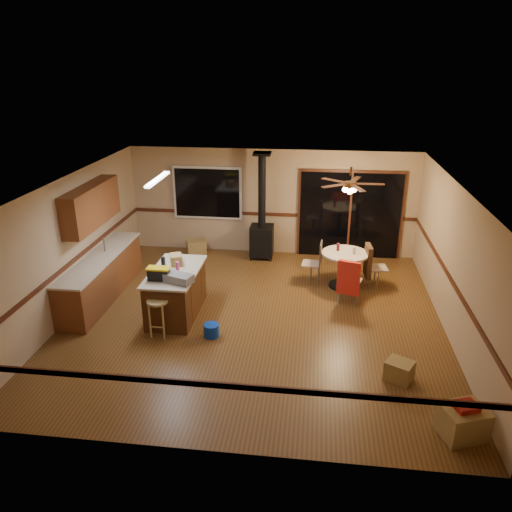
% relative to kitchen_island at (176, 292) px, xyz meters
% --- Properties ---
extents(floor, '(7.00, 7.00, 0.00)m').
position_rel_kitchen_island_xyz_m(floor, '(1.50, 0.00, -0.45)').
color(floor, brown).
rests_on(floor, ground).
extents(ceiling, '(7.00, 7.00, 0.00)m').
position_rel_kitchen_island_xyz_m(ceiling, '(1.50, 0.00, 2.15)').
color(ceiling, silver).
rests_on(ceiling, ground).
extents(wall_back, '(7.00, 0.00, 7.00)m').
position_rel_kitchen_island_xyz_m(wall_back, '(1.50, 3.50, 0.85)').
color(wall_back, tan).
rests_on(wall_back, ground).
extents(wall_front, '(7.00, 0.00, 7.00)m').
position_rel_kitchen_island_xyz_m(wall_front, '(1.50, -3.50, 0.85)').
color(wall_front, tan).
rests_on(wall_front, ground).
extents(wall_left, '(0.00, 7.00, 7.00)m').
position_rel_kitchen_island_xyz_m(wall_left, '(-2.00, 0.00, 0.85)').
color(wall_left, tan).
rests_on(wall_left, ground).
extents(wall_right, '(0.00, 7.00, 7.00)m').
position_rel_kitchen_island_xyz_m(wall_right, '(5.00, 0.00, 0.85)').
color(wall_right, tan).
rests_on(wall_right, ground).
extents(chair_rail, '(7.00, 7.00, 0.08)m').
position_rel_kitchen_island_xyz_m(chair_rail, '(1.50, 0.00, 0.55)').
color(chair_rail, '#451F11').
rests_on(chair_rail, ground).
extents(window, '(1.72, 0.10, 1.32)m').
position_rel_kitchen_island_xyz_m(window, '(-0.10, 3.45, 1.05)').
color(window, black).
rests_on(window, ground).
extents(sliding_door, '(2.52, 0.10, 2.10)m').
position_rel_kitchen_island_xyz_m(sliding_door, '(3.40, 3.45, 0.60)').
color(sliding_door, black).
rests_on(sliding_door, ground).
extents(lower_cabinets, '(0.60, 3.00, 0.86)m').
position_rel_kitchen_island_xyz_m(lower_cabinets, '(-1.70, 0.50, -0.02)').
color(lower_cabinets, brown).
rests_on(lower_cabinets, ground).
extents(countertop, '(0.64, 3.04, 0.04)m').
position_rel_kitchen_island_xyz_m(countertop, '(-1.70, 0.50, 0.43)').
color(countertop, '#C0AE95').
rests_on(countertop, lower_cabinets).
extents(upper_cabinets, '(0.35, 2.00, 0.80)m').
position_rel_kitchen_island_xyz_m(upper_cabinets, '(-1.83, 0.70, 1.45)').
color(upper_cabinets, brown).
rests_on(upper_cabinets, ground).
extents(kitchen_island, '(0.88, 1.68, 0.90)m').
position_rel_kitchen_island_xyz_m(kitchen_island, '(0.00, 0.00, 0.00)').
color(kitchen_island, '#462611').
rests_on(kitchen_island, ground).
extents(wood_stove, '(0.55, 0.50, 2.52)m').
position_rel_kitchen_island_xyz_m(wood_stove, '(1.30, 3.05, 0.28)').
color(wood_stove, black).
rests_on(wood_stove, ground).
extents(ceiling_fan, '(0.24, 0.24, 0.55)m').
position_rel_kitchen_island_xyz_m(ceiling_fan, '(3.23, 1.64, 1.76)').
color(ceiling_fan, brown).
rests_on(ceiling_fan, ceiling).
extents(fluorescent_strip, '(0.10, 1.20, 0.04)m').
position_rel_kitchen_island_xyz_m(fluorescent_strip, '(-0.30, 0.30, 2.11)').
color(fluorescent_strip, white).
rests_on(fluorescent_strip, ceiling).
extents(toolbox_grey, '(0.56, 0.43, 0.15)m').
position_rel_kitchen_island_xyz_m(toolbox_grey, '(0.22, -0.49, 0.52)').
color(toolbox_grey, slate).
rests_on(toolbox_grey, kitchen_island).
extents(toolbox_black, '(0.38, 0.20, 0.21)m').
position_rel_kitchen_island_xyz_m(toolbox_black, '(-0.16, -0.44, 0.55)').
color(toolbox_black, black).
rests_on(toolbox_black, kitchen_island).
extents(toolbox_yellow_lid, '(0.41, 0.22, 0.03)m').
position_rel_kitchen_island_xyz_m(toolbox_yellow_lid, '(-0.16, -0.44, 0.67)').
color(toolbox_yellow_lid, gold).
rests_on(toolbox_yellow_lid, toolbox_black).
extents(box_on_island, '(0.30, 0.35, 0.20)m').
position_rel_kitchen_island_xyz_m(box_on_island, '(-0.05, 0.31, 0.55)').
color(box_on_island, olive).
rests_on(box_on_island, kitchen_island).
extents(bottle_dark, '(0.10, 0.10, 0.27)m').
position_rel_kitchen_island_xyz_m(bottle_dark, '(-0.20, -0.02, 0.58)').
color(bottle_dark, black).
rests_on(bottle_dark, kitchen_island).
extents(bottle_pink, '(0.07, 0.07, 0.22)m').
position_rel_kitchen_island_xyz_m(bottle_pink, '(0.09, -0.09, 0.56)').
color(bottle_pink, '#D84C8C').
rests_on(bottle_pink, kitchen_island).
extents(bottle_white, '(0.08, 0.08, 0.18)m').
position_rel_kitchen_island_xyz_m(bottle_white, '(-0.13, 0.33, 0.54)').
color(bottle_white, white).
rests_on(bottle_white, kitchen_island).
extents(bar_stool, '(0.43, 0.43, 0.68)m').
position_rel_kitchen_island_xyz_m(bar_stool, '(-0.10, -0.82, -0.11)').
color(bar_stool, tan).
rests_on(bar_stool, floor).
extents(blue_bucket, '(0.34, 0.34, 0.23)m').
position_rel_kitchen_island_xyz_m(blue_bucket, '(0.83, -0.76, -0.34)').
color(blue_bucket, '#0D3AB8').
rests_on(blue_bucket, floor).
extents(dining_table, '(0.99, 0.99, 0.78)m').
position_rel_kitchen_island_xyz_m(dining_table, '(3.23, 1.64, 0.08)').
color(dining_table, black).
rests_on(dining_table, ground).
extents(glass_red, '(0.08, 0.08, 0.17)m').
position_rel_kitchen_island_xyz_m(glass_red, '(3.08, 1.74, 0.41)').
color(glass_red, '#590C14').
rests_on(glass_red, dining_table).
extents(glass_cream, '(0.08, 0.08, 0.15)m').
position_rel_kitchen_island_xyz_m(glass_cream, '(3.41, 1.59, 0.40)').
color(glass_cream, beige).
rests_on(glass_cream, dining_table).
extents(chair_left, '(0.43, 0.43, 0.51)m').
position_rel_kitchen_island_xyz_m(chair_left, '(2.64, 1.73, 0.14)').
color(chair_left, tan).
rests_on(chair_left, ground).
extents(chair_near, '(0.53, 0.56, 0.70)m').
position_rel_kitchen_island_xyz_m(chair_near, '(3.28, 0.76, 0.14)').
color(chair_near, tan).
rests_on(chair_near, ground).
extents(chair_right, '(0.50, 0.46, 0.70)m').
position_rel_kitchen_island_xyz_m(chair_right, '(3.75, 1.67, 0.14)').
color(chair_right, tan).
rests_on(chair_right, ground).
extents(box_under_window, '(0.56, 0.51, 0.37)m').
position_rel_kitchen_island_xyz_m(box_under_window, '(-0.35, 3.10, -0.27)').
color(box_under_window, olive).
rests_on(box_under_window, floor).
extents(box_corner_a, '(0.68, 0.62, 0.42)m').
position_rel_kitchen_island_xyz_m(box_corner_a, '(4.60, -2.81, -0.24)').
color(box_corner_a, olive).
rests_on(box_corner_a, floor).
extents(box_corner_b, '(0.50, 0.48, 0.31)m').
position_rel_kitchen_island_xyz_m(box_corner_b, '(3.96, -1.66, -0.30)').
color(box_corner_b, olive).
rests_on(box_corner_b, floor).
extents(box_small_red, '(0.35, 0.32, 0.08)m').
position_rel_kitchen_island_xyz_m(box_small_red, '(4.60, -2.81, 0.01)').
color(box_small_red, maroon).
rests_on(box_small_red, box_corner_a).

